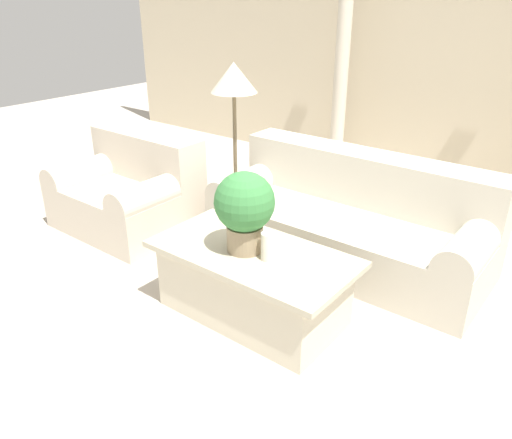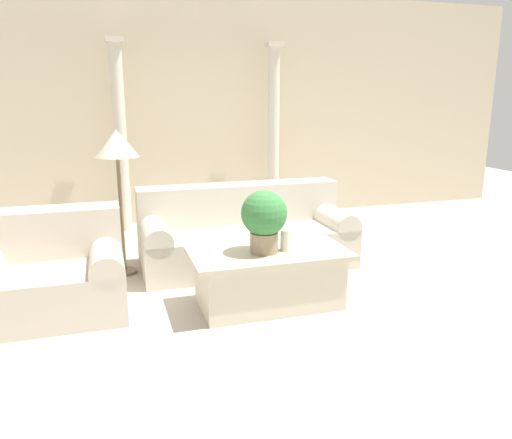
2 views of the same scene
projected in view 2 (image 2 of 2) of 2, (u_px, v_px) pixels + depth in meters
ground_plane at (270, 287)px, 4.77m from camera, size 16.00×16.00×0.00m
wall_back at (204, 109)px, 7.12m from camera, size 10.00×0.06×3.20m
sofa_long at (245, 234)px, 5.39m from camera, size 2.23×0.94×0.84m
loveseat at (49, 272)px, 4.19m from camera, size 1.22×0.94×0.84m
coffee_table at (269, 278)px, 4.32m from camera, size 1.35×0.70×0.49m
potted_plant at (264, 217)px, 4.16m from camera, size 0.39×0.39×0.53m
pillar_candle at (286, 240)px, 4.26m from camera, size 0.09×0.09×0.18m
floor_lamp at (117, 150)px, 4.86m from camera, size 0.42×0.42×1.47m
column_left at (120, 136)px, 6.52m from camera, size 0.23×0.23×2.50m
column_right at (273, 132)px, 7.12m from camera, size 0.23×0.23×2.50m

